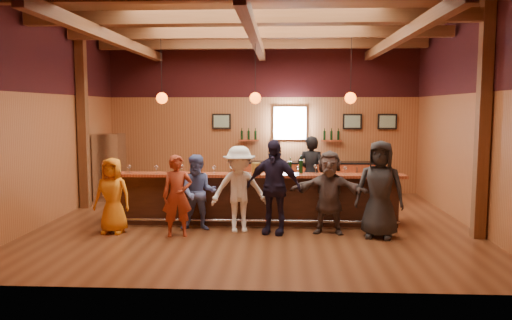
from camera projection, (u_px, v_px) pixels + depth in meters
The scene contains 27 objects.
room at pixel (255, 74), 10.55m from camera, with size 9.04×9.00×4.52m.
bar_counter at pixel (256, 198), 10.92m from camera, with size 6.30×1.07×1.11m.
back_bar_cabinet at pixel (303, 178), 14.41m from camera, with size 4.00×0.52×0.95m.
window at pixel (290, 123), 14.49m from camera, with size 0.95×0.09×0.95m.
framed_pictures at pixel (320, 121), 14.44m from camera, with size 5.35×0.05×0.45m.
wine_shelves at pixel (290, 138), 14.47m from camera, with size 3.00×0.18×0.30m.
pendant_lights at pixel (255, 98), 10.55m from camera, with size 4.24×0.24×1.37m.
stainless_fridge at pixel (110, 167), 13.53m from camera, with size 0.70×0.70×1.80m, color silver.
customer_orange at pixel (112, 196), 9.92m from camera, with size 0.74×0.48×1.51m, color orange.
customer_redvest at pixel (177, 196), 9.68m from camera, with size 0.58×0.38×1.59m, color #99341B.
customer_denim at pixel (198, 193), 10.16m from camera, with size 0.75×0.59×1.55m, color #576AAE.
customer_white at pixel (239, 189), 10.01m from camera, with size 1.12×0.65×1.74m, color white.
customer_navy at pixel (273, 187), 9.86m from camera, with size 1.10×0.46×1.87m, color black.
customer_brown at pixel (329, 192), 9.89m from camera, with size 1.53×0.49×1.65m, color #534542.
customer_dark at pixel (380, 189), 9.55m from camera, with size 0.92×0.60×1.88m, color #242427.
bartender at pixel (311, 174), 12.06m from camera, with size 0.67×0.44×1.82m, color black.
ice_bucket at pixel (256, 168), 10.62m from camera, with size 0.20×0.20×0.22m, color brown.
bottle_a at pixel (290, 167), 10.63m from camera, with size 0.07×0.07×0.34m.
bottle_b at pixel (301, 166), 10.62m from camera, with size 0.08×0.08×0.37m.
glass_a at pixel (129, 167), 10.71m from camera, with size 0.08×0.08×0.17m.
glass_b at pixel (156, 168), 10.53m from camera, with size 0.08×0.08×0.18m.
glass_c at pixel (182, 167), 10.61m from camera, with size 0.08×0.08×0.19m.
glass_d at pixel (214, 168), 10.56m from camera, with size 0.08×0.08×0.17m.
glass_e at pixel (231, 167), 10.51m from camera, with size 0.09×0.09×0.20m.
glass_f at pixel (298, 168), 10.41m from camera, with size 0.08×0.08×0.18m.
glass_g at pixel (316, 167), 10.56m from camera, with size 0.09×0.09×0.19m.
glass_h at pixel (345, 169), 10.41m from camera, with size 0.08×0.08×0.17m.
Camera 1 is at (0.56, -10.61, 2.50)m, focal length 35.00 mm.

